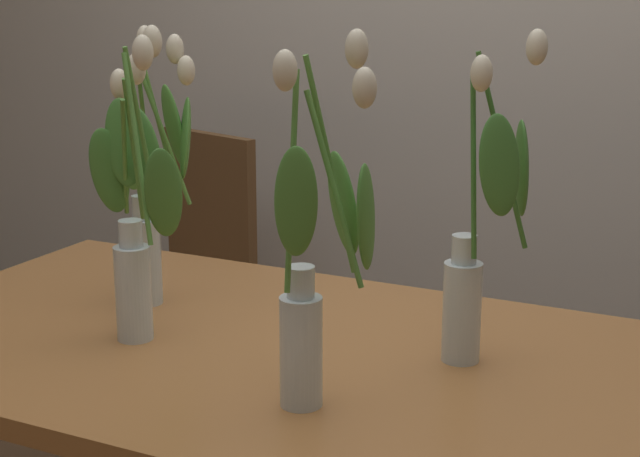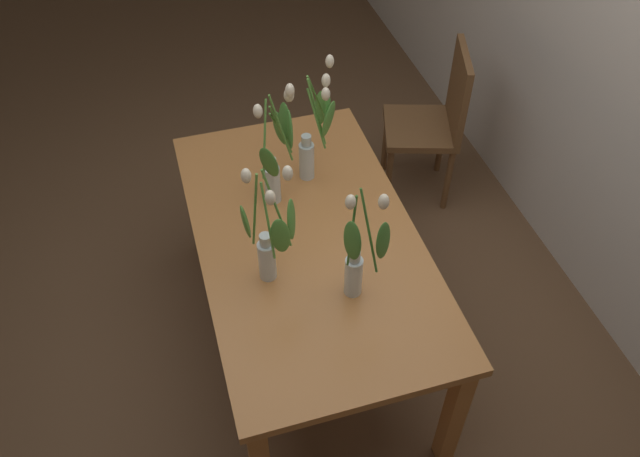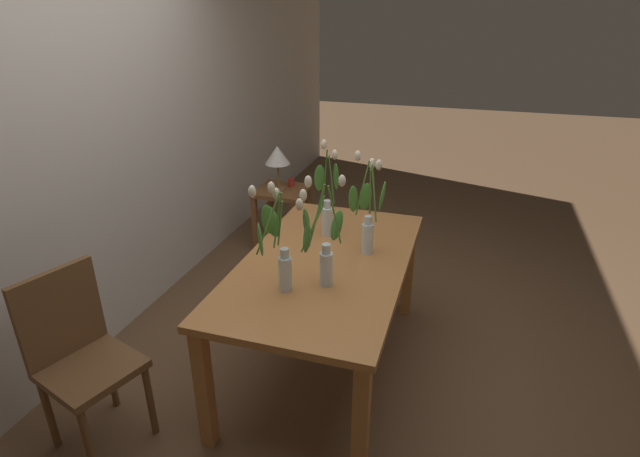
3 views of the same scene
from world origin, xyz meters
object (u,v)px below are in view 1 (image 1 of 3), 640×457
tulip_vase_1 (154,199)px  tulip_vase_2 (134,216)px  dining_table (274,392)px  tulip_vase_3 (315,277)px  dining_chair (187,264)px  tulip_vase_0 (477,257)px

tulip_vase_1 → tulip_vase_2: (0.09, -0.19, 0.02)m
dining_table → tulip_vase_2: tulip_vase_2 is taller
tulip_vase_3 → tulip_vase_2: bearing=162.5°
tulip_vase_3 → dining_chair: size_ratio=0.63×
tulip_vase_3 → tulip_vase_1: bearing=148.5°
dining_table → tulip_vase_0: bearing=14.9°
dining_table → tulip_vase_3: (0.18, -0.19, 0.30)m
tulip_vase_1 → dining_chair: tulip_vase_1 is taller
dining_table → tulip_vase_0: 0.46m
tulip_vase_0 → tulip_vase_2: bearing=-166.5°
dining_table → tulip_vase_1: (-0.36, 0.14, 0.31)m
dining_table → tulip_vase_2: (-0.26, -0.05, 0.32)m
tulip_vase_1 → tulip_vase_2: bearing=-63.6°
tulip_vase_2 → tulip_vase_3: (0.45, -0.14, -0.02)m
tulip_vase_3 → dining_chair: (-1.04, 1.18, -0.43)m
dining_table → tulip_vase_1: bearing=158.9°
tulip_vase_1 → dining_chair: bearing=120.7°
tulip_vase_1 → tulip_vase_3: size_ratio=0.96×
tulip_vase_2 → tulip_vase_3: bearing=-17.5°
dining_table → tulip_vase_0: tulip_vase_0 is taller
tulip_vase_1 → tulip_vase_2: 0.21m
tulip_vase_0 → tulip_vase_2: size_ratio=1.00×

